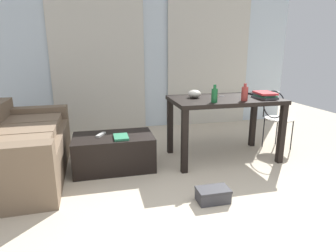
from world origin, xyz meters
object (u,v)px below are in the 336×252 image
couch (18,148)px  coffee_table (114,152)px  book_stack (265,95)px  scissors (219,96)px  shoebox (213,195)px  tv_remote_primary (101,135)px  wire_chair (276,114)px  bowl (194,94)px  tv_remote_on_table (252,94)px  craft_table (224,107)px  bottle_far (214,95)px  bottle_near (245,93)px  magazine (121,137)px

couch → coffee_table: (1.05, -0.09, -0.10)m
book_stack → scissors: (-0.50, 0.26, -0.04)m
couch → shoebox: size_ratio=6.24×
couch → scissors: (2.43, 0.05, 0.49)m
tv_remote_primary → shoebox: (0.99, -1.05, -0.35)m
wire_chair → scissors: size_ratio=7.38×
bowl → shoebox: 1.38m
tv_remote_on_table → shoebox: (-1.02, -1.18, -0.74)m
craft_table → shoebox: size_ratio=4.44×
bottle_far → scissors: bottle_far is taller
bottle_near → book_stack: 0.35m
couch → coffee_table: size_ratio=2.05×
bowl → tv_remote_primary: size_ratio=0.96×
shoebox → bowl: bearing=80.6°
tv_remote_on_table → magazine: tv_remote_on_table is taller
craft_table → bottle_far: bottle_far is taller
tv_remote_on_table → bowl: bearing=162.3°
couch → bottle_near: (2.59, -0.32, 0.57)m
bottle_far → tv_remote_primary: bearing=167.5°
coffee_table → tv_remote_on_table: size_ratio=6.48×
scissors → bottle_near: bearing=-66.1°
tv_remote_primary → bottle_near: bearing=17.8°
book_stack → magazine: bearing=179.6°
wire_chair → shoebox: size_ratio=2.78×
tv_remote_primary → shoebox: 1.48m
craft_table → wire_chair: 0.87m
couch → craft_table: bearing=-1.8°
craft_table → couch: bearing=178.2°
bottle_far → coffee_table: bearing=168.1°
magazine → scissors: bearing=10.6°
couch → bottle_far: 2.30m
craft_table → wire_chair: wire_chair is taller
bowl → book_stack: bowl is taller
couch → bottle_far: bottle_far is taller
wire_chair → book_stack: 0.55m
book_stack → tv_remote_on_table: book_stack is taller
craft_table → book_stack: (0.47, -0.14, 0.15)m
bottle_near → bottle_far: bearing=-177.7°
bottle_near → tv_remote_on_table: bearing=50.5°
bottle_near → magazine: size_ratio=0.85×
tv_remote_on_table → wire_chair: bearing=-27.3°
wire_chair → shoebox: wire_chair is taller
tv_remote_on_table → tv_remote_primary: tv_remote_on_table is taller
book_stack → scissors: 0.56m
bottle_far → shoebox: (-0.30, -0.77, -0.81)m
scissors → magazine: bearing=-169.0°
coffee_table → bottle_near: bottle_near is taller
wire_chair → craft_table: bearing=-172.0°
couch → craft_table: (2.45, -0.08, 0.38)m
tv_remote_on_table → magazine: 1.85m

